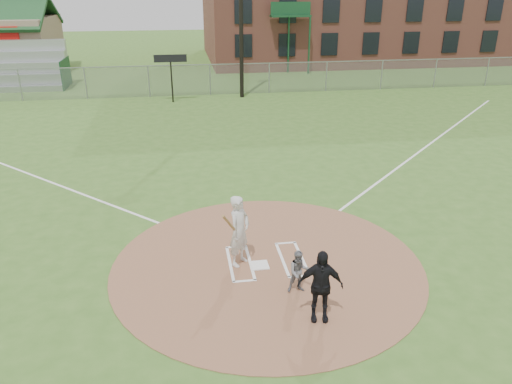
{
  "coord_description": "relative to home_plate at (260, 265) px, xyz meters",
  "views": [
    {
      "loc": [
        -2.09,
        -11.52,
        7.14
      ],
      "look_at": [
        0.0,
        2.0,
        1.3
      ],
      "focal_mm": 35.0,
      "sensor_mm": 36.0,
      "label": 1
    }
  ],
  "objects": [
    {
      "name": "ground",
      "position": [
        0.22,
        0.07,
        -0.04
      ],
      "size": [
        140.0,
        140.0,
        0.0
      ],
      "primitive_type": "plane",
      "color": "#3A6322",
      "rests_on": "ground"
    },
    {
      "name": "outfield_fence",
      "position": [
        0.22,
        22.07,
        0.98
      ],
      "size": [
        56.08,
        0.08,
        2.03
      ],
      "color": "slate",
      "rests_on": "ground"
    },
    {
      "name": "umpire",
      "position": [
        0.96,
        -2.43,
        0.86
      ],
      "size": [
        1.08,
        0.6,
        1.74
      ],
      "primitive_type": "imported",
      "rotation": [
        0.0,
        0.0,
        -0.18
      ],
      "color": "black",
      "rests_on": "dirt_circle"
    },
    {
      "name": "bleachers",
      "position": [
        -12.78,
        26.27,
        1.55
      ],
      "size": [
        6.08,
        3.2,
        3.2
      ],
      "color": "#B7BABF",
      "rests_on": "ground"
    },
    {
      "name": "scoreboard_sign",
      "position": [
        -2.28,
        20.27,
        2.35
      ],
      "size": [
        2.0,
        0.1,
        2.93
      ],
      "color": "black",
      "rests_on": "ground"
    },
    {
      "name": "home_plate",
      "position": [
        0.0,
        0.0,
        0.0
      ],
      "size": [
        0.47,
        0.47,
        0.03
      ],
      "primitive_type": "cube",
      "rotation": [
        0.0,
        0.0,
        0.01
      ],
      "color": "white",
      "rests_on": "dirt_circle"
    },
    {
      "name": "catcher",
      "position": [
        0.76,
        -1.31,
        0.54
      ],
      "size": [
        0.54,
        0.42,
        1.11
      ],
      "primitive_type": "imported",
      "rotation": [
        0.0,
        0.0,
        -0.0
      ],
      "color": "slate",
      "rests_on": "dirt_circle"
    },
    {
      "name": "foul_line_third",
      "position": [
        -8.78,
        9.07,
        -0.03
      ],
      "size": [
        17.04,
        17.04,
        0.01
      ],
      "primitive_type": "cube",
      "rotation": [
        0.0,
        0.0,
        0.79
      ],
      "color": "white",
      "rests_on": "ground"
    },
    {
      "name": "batter_at_plate",
      "position": [
        -0.52,
        0.22,
        0.98
      ],
      "size": [
        0.93,
        1.08,
        1.98
      ],
      "color": "silver",
      "rests_on": "dirt_circle"
    },
    {
      "name": "foul_line_first",
      "position": [
        9.22,
        9.07,
        -0.03
      ],
      "size": [
        17.04,
        17.04,
        0.01
      ],
      "primitive_type": "cube",
      "rotation": [
        0.0,
        0.0,
        -0.79
      ],
      "color": "white",
      "rests_on": "ground"
    },
    {
      "name": "dirt_circle",
      "position": [
        0.22,
        0.07,
        -0.03
      ],
      "size": [
        8.4,
        8.4,
        0.02
      ],
      "primitive_type": "cylinder",
      "color": "#956346",
      "rests_on": "ground"
    },
    {
      "name": "batters_boxes",
      "position": [
        0.22,
        0.22,
        -0.01
      ],
      "size": [
        2.08,
        1.88,
        0.01
      ],
      "color": "white",
      "rests_on": "dirt_circle"
    }
  ]
}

